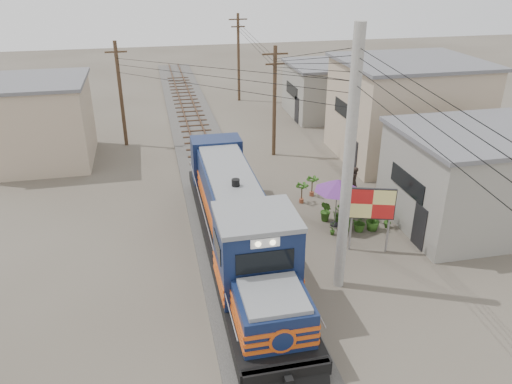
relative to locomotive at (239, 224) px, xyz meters
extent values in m
plane|color=#473F35|center=(0.00, -2.23, -1.67)|extent=(120.00, 120.00, 0.00)
cube|color=#595651|center=(0.00, 7.77, -1.59)|extent=(3.60, 70.00, 0.16)
cube|color=#51331E|center=(-0.54, 7.77, -1.41)|extent=(0.08, 70.00, 0.12)
cube|color=#51331E|center=(0.54, 7.77, -1.41)|extent=(0.08, 70.00, 0.12)
cube|color=black|center=(0.00, 0.05, -0.92)|extent=(2.78, 15.34, 0.53)
cube|color=black|center=(0.00, -4.75, -1.21)|extent=(2.11, 3.07, 0.62)
cube|color=black|center=(0.00, 4.84, -1.21)|extent=(2.11, 3.07, 0.62)
cube|color=#111D40|center=(0.00, -5.90, -0.11)|extent=(2.28, 2.30, 1.44)
cube|color=#111D40|center=(0.00, -3.50, 0.66)|extent=(2.73, 2.49, 2.97)
cube|color=slate|center=(0.00, -3.50, 2.19)|extent=(2.78, 2.62, 0.17)
cube|color=black|center=(0.00, -4.76, 1.19)|extent=(1.95, 0.06, 0.77)
cube|color=white|center=(0.00, -4.77, 1.91)|extent=(0.96, 0.06, 0.34)
cube|color=#111D40|center=(0.00, 2.45, 0.28)|extent=(2.17, 9.40, 2.21)
cube|color=slate|center=(0.00, 2.45, 1.43)|extent=(1.95, 9.40, 0.17)
cube|color=#CD4C13|center=(0.00, 0.05, -0.39)|extent=(2.82, 15.34, 0.13)
cube|color=#CD4C13|center=(0.00, 0.05, -0.11)|extent=(2.82, 15.34, 0.13)
cube|color=#CD4C13|center=(0.00, 0.05, 0.18)|extent=(2.82, 15.34, 0.13)
cylinder|color=#9E9B93|center=(3.50, -2.73, 3.33)|extent=(0.40, 0.40, 10.00)
cylinder|color=#4C3826|center=(4.50, 11.77, 1.83)|extent=(0.24, 0.24, 7.00)
cube|color=#4C3826|center=(4.50, 11.77, 4.83)|extent=(1.60, 0.10, 0.10)
cube|color=#4C3826|center=(4.50, 11.77, 4.23)|extent=(1.20, 0.10, 0.10)
cylinder|color=#4C3826|center=(4.80, 25.77, 2.08)|extent=(0.24, 0.24, 7.50)
cube|color=#4C3826|center=(4.80, 25.77, 5.33)|extent=(1.60, 0.10, 0.10)
cube|color=#4C3826|center=(4.80, 25.77, 4.73)|extent=(1.20, 0.10, 0.10)
cylinder|color=#4C3826|center=(-5.00, 15.77, 1.83)|extent=(0.24, 0.24, 7.00)
cube|color=#4C3826|center=(-5.00, 15.77, 4.83)|extent=(1.60, 0.10, 0.10)
cube|color=#4C3826|center=(-5.00, 15.77, 4.23)|extent=(1.20, 0.10, 0.10)
cube|color=gray|center=(11.50, 0.77, 0.58)|extent=(7.00, 6.00, 4.50)
cube|color=slate|center=(11.50, 0.77, 2.93)|extent=(7.35, 6.30, 0.20)
cube|color=black|center=(7.98, 0.77, 0.80)|extent=(0.05, 3.00, 0.90)
cube|color=tan|center=(12.50, 9.77, 1.33)|extent=(8.00, 7.00, 6.00)
cube|color=slate|center=(12.50, 9.77, 4.43)|extent=(8.40, 7.35, 0.20)
cube|color=black|center=(8.48, 9.77, 1.63)|extent=(0.05, 3.50, 0.90)
cube|color=gray|center=(11.00, 19.77, 0.33)|extent=(6.00, 6.00, 4.00)
cube|color=slate|center=(11.00, 19.77, 2.43)|extent=(6.30, 6.30, 0.20)
cube|color=black|center=(7.98, 19.77, 0.53)|extent=(0.05, 3.00, 0.90)
cube|color=tan|center=(-10.00, 13.77, 0.83)|extent=(6.00, 6.00, 5.00)
cube|color=slate|center=(-10.00, 13.77, 3.43)|extent=(6.30, 6.30, 0.20)
cylinder|color=#99999E|center=(4.91, -0.34, -0.56)|extent=(0.10, 0.10, 2.22)
cylinder|color=#99999E|center=(6.43, -0.83, -0.56)|extent=(0.10, 0.10, 2.22)
cube|color=black|center=(5.67, -0.58, 0.64)|extent=(1.90, 0.71, 1.42)
cube|color=red|center=(5.67, -0.61, 0.64)|extent=(1.80, 0.65, 1.33)
cylinder|color=black|center=(5.06, 1.87, -1.62)|extent=(0.44, 0.44, 0.10)
cylinder|color=#99999E|center=(5.06, 1.87, -0.57)|extent=(0.05, 0.05, 2.21)
cone|color=#5A2571|center=(5.06, 1.87, 0.49)|extent=(2.35, 2.35, 0.55)
imported|color=black|center=(7.09, 4.63, -0.79)|extent=(0.77, 0.73, 1.76)
imported|color=#2A5518|center=(4.65, 1.05, -1.30)|extent=(0.47, 0.39, 0.76)
imported|color=#2A5518|center=(5.47, 1.25, -1.25)|extent=(0.54, 0.47, 0.85)
imported|color=#2A5518|center=(5.95, 1.12, -1.20)|extent=(1.11, 1.08, 0.94)
imported|color=#2A5518|center=(6.65, 1.08, -1.11)|extent=(0.83, 0.83, 1.13)
imported|color=#2A5518|center=(7.46, 1.16, -1.13)|extent=(0.69, 0.62, 1.08)
imported|color=#2A5518|center=(4.77, 2.37, -1.11)|extent=(0.61, 0.70, 1.12)
imported|color=#2A5518|center=(5.35, 2.31, -1.31)|extent=(0.73, 0.79, 0.72)
imported|color=#2A5518|center=(5.94, 2.16, -1.30)|extent=(0.51, 0.51, 0.74)
imported|color=#2A5518|center=(6.59, 2.28, -1.14)|extent=(0.66, 0.58, 1.06)
imported|color=#2A5518|center=(7.29, 2.23, -1.27)|extent=(0.55, 0.56, 0.80)
camera|label=1|loc=(-3.19, -18.02, 10.15)|focal=35.00mm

